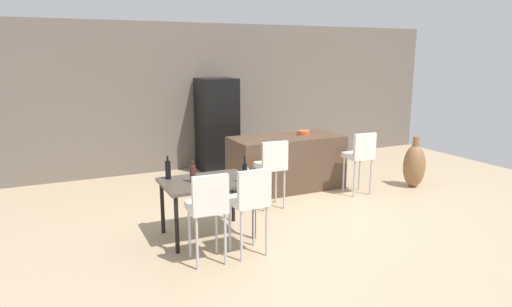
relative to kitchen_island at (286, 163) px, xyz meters
The scene contains 15 objects.
ground_plane 1.13m from the kitchen_island, 101.80° to the right, with size 10.00×10.00×0.00m, color tan.
back_wall 2.37m from the kitchen_island, 95.60° to the left, with size 10.00×0.12×2.90m, color #665B51.
kitchen_island is the anchor object (origin of this frame).
bar_chair_left 1.10m from the kitchen_island, 130.50° to the right, with size 0.43×0.43×1.05m.
bar_chair_middle 1.26m from the kitchen_island, 41.32° to the right, with size 0.42×0.42×1.05m.
dining_table 2.41m from the kitchen_island, 143.70° to the right, with size 1.11×0.81×0.74m.
dining_chair_near 3.10m from the kitchen_island, 135.01° to the right, with size 0.42×0.42×1.05m.
dining_chair_far 2.77m from the kitchen_island, 127.56° to the right, with size 0.41×0.41×1.05m.
wine_bottle_middle 2.35m from the kitchen_island, 131.82° to the right, with size 0.07×0.07×0.34m.
wine_bottle_corner 2.58m from the kitchen_island, 146.04° to the right, with size 0.07×0.07×0.28m.
wine_bottle_end 2.65m from the kitchen_island, 154.07° to the right, with size 0.07×0.07×0.30m.
wine_glass_left 2.19m from the kitchen_island, 132.36° to the right, with size 0.07×0.07×0.17m.
refrigerator 1.88m from the kitchen_island, 110.33° to the left, with size 0.72×0.68×1.84m, color black.
fruit_bowl 0.62m from the kitchen_island, ahead, with size 0.22×0.22×0.07m, color #C6512D.
floor_vase 2.26m from the kitchen_island, 22.66° to the right, with size 0.38×0.38×0.90m.
Camera 1 is at (-3.50, -5.64, 2.29)m, focal length 31.71 mm.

